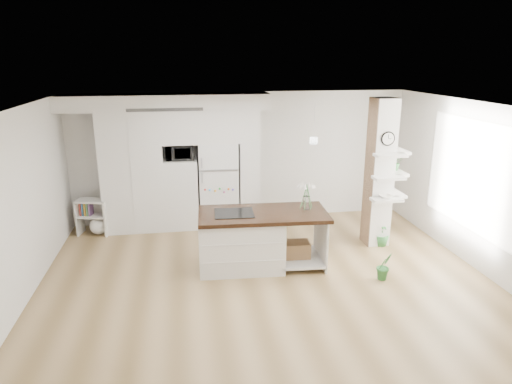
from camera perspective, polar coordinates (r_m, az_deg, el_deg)
floor at (r=7.29m, az=1.36°, el=-11.06°), size 7.00×6.00×0.01m
room at (r=6.64m, az=1.47°, el=3.29°), size 7.04×6.04×2.72m
cabinet_wall at (r=9.21m, az=-10.60°, el=4.54°), size 4.00×0.71×2.70m
refrigerator at (r=9.39m, az=-4.77°, el=1.04°), size 0.78×0.69×1.75m
column at (r=8.54m, az=15.89°, el=2.18°), size 0.69×0.90×2.70m
window at (r=8.35m, az=25.24°, el=1.95°), size 0.00×2.40×2.40m
pendant_light at (r=7.23m, az=14.70°, el=5.99°), size 0.12×0.12×0.10m
kitchen_island at (r=7.57m, az=-0.96°, el=-5.87°), size 2.15×1.11×1.51m
bookshelf at (r=9.52m, az=-19.45°, el=-3.23°), size 0.66×0.47×0.71m
floor_plant_a at (r=7.52m, az=15.74°, el=-8.89°), size 0.29×0.25×0.45m
floor_plant_b at (r=8.79m, az=15.43°, el=-4.92°), size 0.30×0.30×0.50m
microwave at (r=9.15m, az=-9.54°, el=4.93°), size 0.54×0.37×0.30m
shelf_plant at (r=8.75m, az=17.02°, el=3.60°), size 0.27×0.23×0.30m
decor_bowl at (r=8.39m, az=15.87°, el=-0.54°), size 0.22×0.22×0.05m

